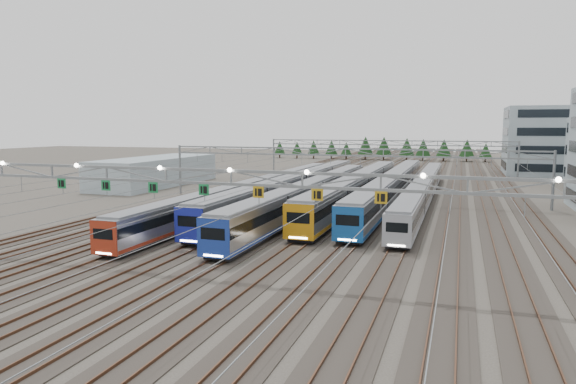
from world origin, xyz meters
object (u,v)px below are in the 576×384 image
(train_a, at_px, (258,190))
(train_f, at_px, (424,189))
(train_e, at_px, (393,186))
(depot_bldg_north, at_px, (557,141))
(train_c, at_px, (312,194))
(gantry_mid, at_px, (345,158))
(west_shed, at_px, (156,171))
(train_b, at_px, (297,187))
(train_d, at_px, (358,187))
(gantry_far, at_px, (387,147))
(gantry_near, at_px, (230,180))

(train_a, distance_m, train_f, 24.43)
(train_e, relative_size, depot_bldg_north, 2.95)
(train_f, bearing_deg, train_c, -137.16)
(train_e, distance_m, gantry_mid, 8.40)
(west_shed, bearing_deg, train_e, -8.02)
(train_a, relative_size, train_b, 1.05)
(train_b, bearing_deg, train_d, 8.11)
(train_b, height_order, train_e, train_e)
(train_b, bearing_deg, depot_bldg_north, 53.36)
(train_c, bearing_deg, train_e, 54.38)
(depot_bldg_north, height_order, west_shed, depot_bldg_north)
(train_c, height_order, west_shed, west_shed)
(train_b, relative_size, train_d, 1.11)
(train_d, distance_m, west_shed, 42.13)
(train_b, distance_m, train_e, 14.46)
(train_d, relative_size, train_f, 0.89)
(train_a, relative_size, gantry_far, 1.21)
(gantry_mid, xyz_separation_m, gantry_far, (0.00, 45.00, 0.00))
(train_b, xyz_separation_m, train_e, (13.50, 5.18, 0.01))
(west_shed, bearing_deg, train_f, -7.35)
(train_d, distance_m, train_f, 9.79)
(train_a, bearing_deg, gantry_far, 77.76)
(train_a, bearing_deg, gantry_near, -71.38)
(train_b, height_order, train_d, train_d)
(train_f, height_order, gantry_near, gantry_near)
(train_a, distance_m, gantry_far, 53.25)
(train_d, height_order, gantry_far, gantry_far)
(gantry_near, bearing_deg, west_shed, 128.07)
(train_f, distance_m, west_shed, 50.27)
(train_a, bearing_deg, depot_bldg_north, 52.65)
(train_f, bearing_deg, depot_bldg_north, 64.40)
(train_d, bearing_deg, gantry_far, 92.79)
(train_e, relative_size, train_f, 0.99)
(train_a, relative_size, train_f, 1.03)
(train_c, distance_m, train_d, 9.77)
(train_e, bearing_deg, gantry_far, 99.07)
(west_shed, bearing_deg, train_b, -19.96)
(train_a, height_order, west_shed, west_shed)
(train_a, relative_size, gantry_near, 1.21)
(train_a, relative_size, train_e, 1.05)
(train_a, relative_size, depot_bldg_north, 3.09)
(train_d, bearing_deg, gantry_near, -93.38)
(train_e, relative_size, west_shed, 2.17)
(train_c, distance_m, gantry_far, 55.06)
(train_a, xyz_separation_m, gantry_near, (11.20, -33.26, 5.13))
(gantry_far, xyz_separation_m, west_shed, (-38.60, -35.90, -3.78))
(train_a, xyz_separation_m, depot_bldg_north, (48.19, 63.14, 5.84))
(train_b, bearing_deg, train_c, -58.65)
(gantry_near, xyz_separation_m, west_shed, (-38.56, 49.22, -4.48))
(train_e, bearing_deg, train_d, -139.14)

